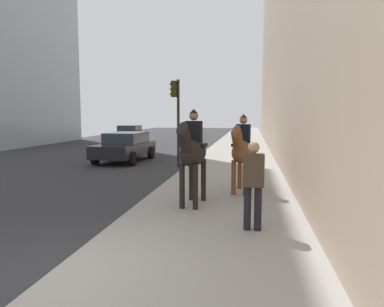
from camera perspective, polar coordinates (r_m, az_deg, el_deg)
The scene contains 7 objects.
sidewalk_slab at distance 5.10m, azimuth -0.61°, elevation -20.20°, with size 120.00×3.96×0.12m, color gray.
mounted_horse_near at distance 8.77m, azimuth 0.07°, elevation 0.30°, with size 2.15×0.68×2.34m.
mounted_horse_far at distance 10.31m, azimuth 7.85°, elevation 0.53°, with size 2.15×0.78×2.22m.
pedestrian_greeting at distance 6.99m, azimuth 9.54°, elevation -4.07°, with size 0.27×0.41×1.70m.
car_near_lane at distance 18.47m, azimuth -10.39°, elevation 1.14°, with size 4.53×2.18×1.44m.
car_mid_lane at distance 31.56m, azimuth -9.61°, elevation 3.13°, with size 4.05×2.09×1.44m.
traffic_light_near_curb at distance 16.05m, azimuth -2.47°, elevation 6.98°, with size 0.20×0.44×3.84m.
Camera 1 is at (-4.50, -2.76, 2.32)m, focal length 34.09 mm.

